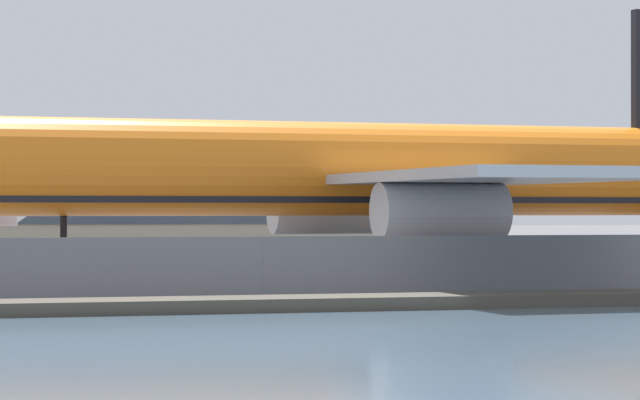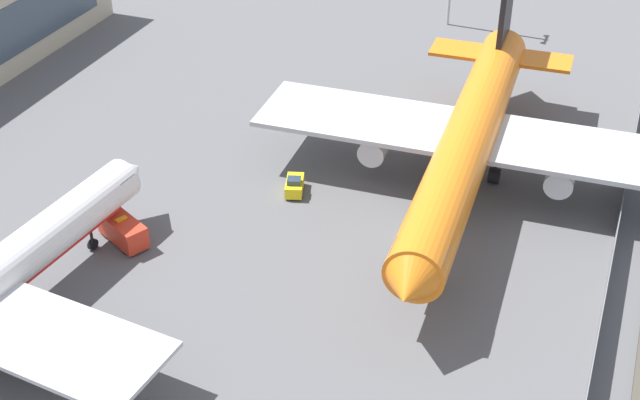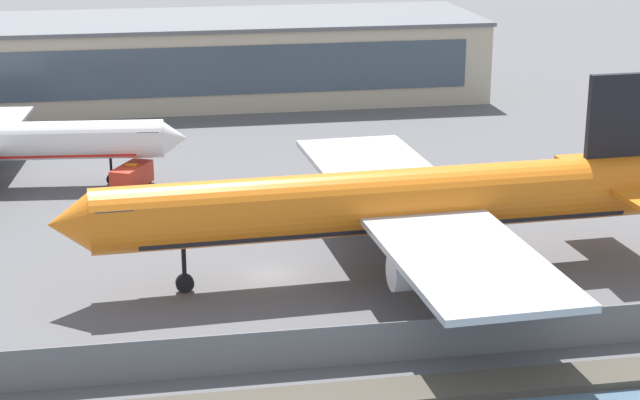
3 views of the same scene
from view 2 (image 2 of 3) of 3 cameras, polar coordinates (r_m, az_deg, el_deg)
ground_plane at (r=79.55m, az=6.56°, el=-2.40°), size 500.00×500.00×0.00m
perimeter_fence at (r=77.42m, az=18.10°, el=-3.99°), size 280.00×0.10×2.67m
cargo_jet_orange at (r=83.83m, az=9.52°, el=3.91°), size 48.85×41.67×14.69m
baggage_tug at (r=84.68m, az=-1.64°, el=0.94°), size 3.53×2.47×1.80m
ops_van at (r=79.59m, az=-12.46°, el=-1.90°), size 4.23×5.59×2.48m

